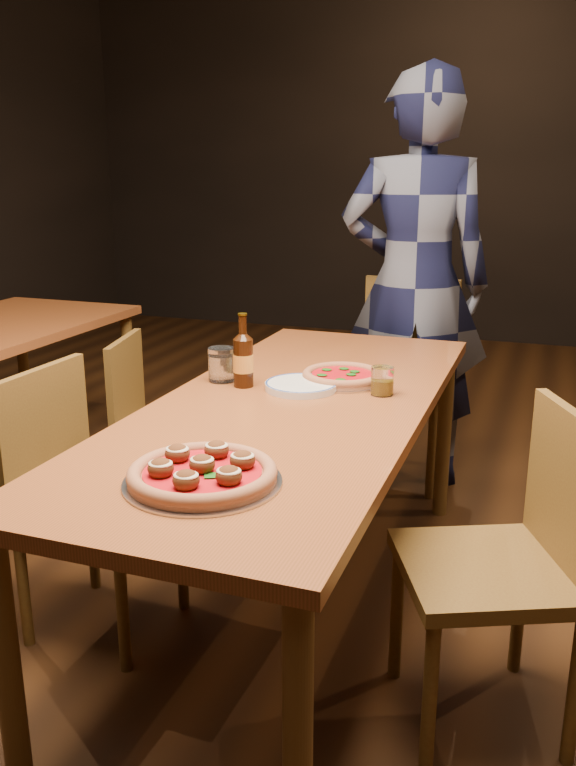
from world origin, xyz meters
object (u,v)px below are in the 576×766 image
(pizza_margherita, at_px, (343,376))
(water_glass, at_px, (222,364))
(chair_main_nw, at_px, (101,500))
(plate_stack, at_px, (301,386))
(pizza_meatball, at_px, (202,473))
(beer_bottle, at_px, (243,361))
(amber_glass, at_px, (382,381))
(chair_main_sw, at_px, (171,429))
(diner, at_px, (415,284))
(chair_main_e, at_px, (485,567))
(table_main, at_px, (293,423))
(chair_end, at_px, (400,379))

(pizza_margherita, bearing_deg, water_glass, -161.39)
(chair_main_nw, distance_m, pizza_margherita, 0.87)
(pizza_margherita, relative_size, plate_stack, 1.24)
(pizza_meatball, xyz_separation_m, water_glass, (-0.31, 0.79, 0.03))
(beer_bottle, relative_size, amber_glass, 2.64)
(chair_main_sw, relative_size, plate_stack, 3.53)
(water_glass, relative_size, diner, 0.06)
(chair_main_nw, relative_size, water_glass, 7.86)
(chair_main_sw, distance_m, water_glass, 0.66)
(chair_main_e, relative_size, beer_bottle, 3.83)
(chair_main_sw, xyz_separation_m, diner, (0.82, 0.82, 0.52))
(chair_main_nw, relative_size, plate_stack, 3.80)
(plate_stack, bearing_deg, chair_main_nw, -144.56)
(chair_main_nw, bearing_deg, beer_bottle, -43.36)
(chair_main_sw, xyz_separation_m, pizza_margherita, (0.78, -0.22, 0.36))
(plate_stack, xyz_separation_m, water_glass, (-0.28, 0.01, 0.05))
(plate_stack, relative_size, water_glass, 2.07)
(chair_main_e, relative_size, amber_glass, 10.11)
(amber_glass, distance_m, diner, 1.16)
(table_main, height_order, pizza_margherita, pizza_margherita)
(pizza_margherita, bearing_deg, diner, 87.76)
(table_main, bearing_deg, water_glass, 156.39)
(chair_main_sw, distance_m, amber_glass, 1.06)
(chair_main_sw, height_order, plate_stack, chair_main_sw)
(chair_end, xyz_separation_m, pizza_meatball, (-0.06, -1.94, 0.29))
(chair_main_e, height_order, pizza_meatball, chair_main_e)
(pizza_meatball, bearing_deg, chair_end, 88.11)
(chair_main_e, distance_m, diner, 1.73)
(pizza_meatball, xyz_separation_m, plate_stack, (-0.03, 0.78, -0.01))
(chair_main_sw, relative_size, chair_main_e, 0.91)
(beer_bottle, height_order, water_glass, beer_bottle)
(chair_main_nw, distance_m, amber_glass, 0.95)
(chair_main_e, height_order, pizza_margherita, chair_main_e)
(plate_stack, bearing_deg, chair_end, 85.26)
(chair_end, relative_size, water_glass, 8.66)
(diner, bearing_deg, chair_main_sw, 34.03)
(chair_main_sw, height_order, pizza_margherita, chair_main_sw)
(pizza_meatball, height_order, water_glass, water_glass)
(chair_main_nw, relative_size, chair_end, 0.91)
(pizza_meatball, relative_size, diner, 0.19)
(chair_main_nw, xyz_separation_m, chair_main_sw, (-0.15, 0.73, -0.03))
(chair_main_sw, distance_m, pizza_margherita, 0.89)
(chair_main_sw, height_order, diner, diner)
(chair_main_sw, relative_size, chair_end, 0.84)
(chair_main_sw, height_order, amber_glass, amber_glass)
(pizza_margherita, distance_m, water_glass, 0.41)
(chair_end, xyz_separation_m, water_glass, (-0.38, -1.15, 0.32))
(chair_end, distance_m, water_glass, 1.25)
(plate_stack, relative_size, amber_glass, 2.62)
(table_main, relative_size, chair_main_sw, 2.42)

